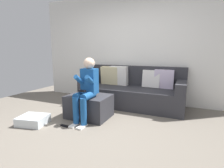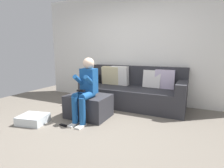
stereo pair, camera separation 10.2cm
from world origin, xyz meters
name	(u,v)px [view 2 (the right image)]	position (x,y,z in m)	size (l,w,h in m)	color
ground_plane	(88,132)	(0.00, 0.00, 0.00)	(6.73, 6.73, 0.00)	#6B6359
wall_back	(133,48)	(0.00, 2.12, 1.36)	(5.18, 0.10, 2.71)	silver
couch_sectional	(132,91)	(0.15, 1.68, 0.34)	(2.39, 0.92, 0.92)	#2D2D33
ottoman	(89,106)	(-0.37, 0.60, 0.22)	(0.81, 0.61, 0.44)	#2D2D33
person_seated	(86,87)	(-0.30, 0.41, 0.64)	(0.28, 0.62, 1.16)	#194C8C
storage_bin	(33,119)	(-1.10, -0.12, 0.08)	(0.46, 0.40, 0.15)	silver
remote_near_ottoman	(63,125)	(-0.53, 0.03, 0.01)	(0.16, 0.05, 0.02)	black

